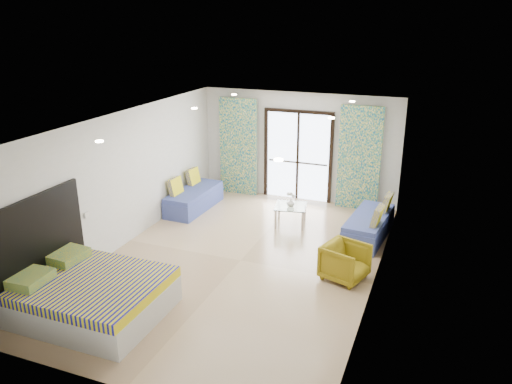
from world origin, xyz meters
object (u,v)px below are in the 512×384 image
(armchair, at_px, (345,260))
(coffee_table, at_px, (291,208))
(daybed_left, at_px, (193,198))
(daybed_right, at_px, (369,225))
(bed, at_px, (91,296))

(armchair, bearing_deg, coffee_table, 56.75)
(daybed_left, distance_m, armchair, 4.61)
(daybed_right, relative_size, armchair, 2.56)
(daybed_left, height_order, armchair, daybed_left)
(daybed_right, bearing_deg, armchair, -88.31)
(bed, xyz_separation_m, armchair, (3.47, 2.51, 0.05))
(daybed_right, bearing_deg, coffee_table, -177.12)
(bed, distance_m, armchair, 4.29)
(bed, height_order, armchair, bed)
(bed, bearing_deg, armchair, 35.90)
(daybed_right, bearing_deg, bed, -123.65)
(coffee_table, relative_size, armchair, 1.10)
(bed, relative_size, armchair, 2.99)
(daybed_right, relative_size, coffee_table, 2.33)
(bed, relative_size, daybed_left, 1.20)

